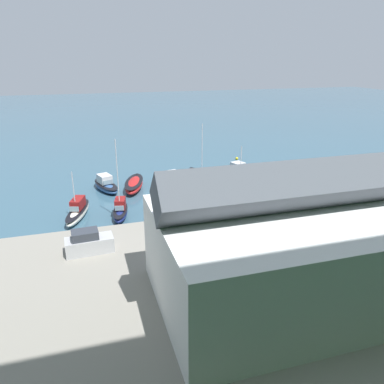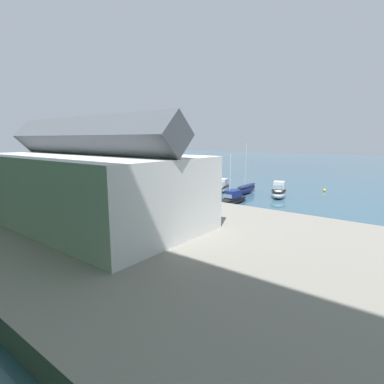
{
  "view_description": "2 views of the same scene",
  "coord_description": "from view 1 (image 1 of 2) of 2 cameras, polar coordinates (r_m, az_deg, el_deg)",
  "views": [
    {
      "loc": [
        10.28,
        47.58,
        18.18
      ],
      "look_at": [
        -2.62,
        4.54,
        1.87
      ],
      "focal_mm": 35.0,
      "sensor_mm": 36.0,
      "label": 1
    },
    {
      "loc": [
        -31.32,
        43.93,
        9.73
      ],
      "look_at": [
        -2.67,
        6.91,
        1.41
      ],
      "focal_mm": 28.0,
      "sensor_mm": 36.0,
      "label": 2
    }
  ],
  "objects": [
    {
      "name": "ground_plane",
      "position": [
        51.97,
        -4.21,
        -0.59
      ],
      "size": [
        320.0,
        320.0,
        0.0
      ],
      "primitive_type": "plane",
      "color": "#385B70"
    },
    {
      "name": "quay_promenade",
      "position": [
        30.18,
        6.75,
        -15.47
      ],
      "size": [
        137.6,
        28.37,
        1.52
      ],
      "color": "gray",
      "rests_on": "ground_plane"
    },
    {
      "name": "harbor_clubhouse",
      "position": [
        28.87,
        18.46,
        -7.77
      ],
      "size": [
        23.51,
        12.55,
        10.38
      ],
      "color": "white",
      "rests_on": "quay_promenade"
    },
    {
      "name": "moored_boat_0",
      "position": [
        49.92,
        6.97,
        -0.68
      ],
      "size": [
        2.6,
        7.53,
        7.64
      ],
      "rotation": [
        0.0,
        0.0,
        -0.06
      ],
      "color": "black",
      "rests_on": "ground_plane"
    },
    {
      "name": "moored_boat_1",
      "position": [
        49.45,
        1.48,
        -0.66
      ],
      "size": [
        3.09,
        4.89,
        1.49
      ],
      "rotation": [
        0.0,
        0.0,
        -0.23
      ],
      "color": "white",
      "rests_on": "ground_plane"
    },
    {
      "name": "moored_boat_2",
      "position": [
        47.35,
        -4.8,
        -1.66
      ],
      "size": [
        3.23,
        5.2,
        2.24
      ],
      "rotation": [
        0.0,
        0.0,
        0.32
      ],
      "color": "black",
      "rests_on": "ground_plane"
    },
    {
      "name": "moored_boat_3",
      "position": [
        45.6,
        -10.84,
        -2.78
      ],
      "size": [
        2.76,
        5.83,
        9.58
      ],
      "rotation": [
        0.0,
        0.0,
        -0.21
      ],
      "color": "navy",
      "rests_on": "ground_plane"
    },
    {
      "name": "moored_boat_4",
      "position": [
        46.58,
        -17.0,
        -2.81
      ],
      "size": [
        3.81,
        7.52,
        5.91
      ],
      "rotation": [
        0.0,
        0.0,
        -0.31
      ],
      "color": "white",
      "rests_on": "ground_plane"
    },
    {
      "name": "moored_boat_5",
      "position": [
        58.87,
        7.07,
        2.84
      ],
      "size": [
        3.86,
        5.56,
        2.75
      ],
      "rotation": [
        0.0,
        0.0,
        0.32
      ],
      "color": "white",
      "rests_on": "ground_plane"
    },
    {
      "name": "moored_boat_6",
      "position": [
        57.04,
        1.27,
        2.28
      ],
      "size": [
        2.33,
        8.0,
        9.08
      ],
      "rotation": [
        0.0,
        0.0,
        0.1
      ],
      "color": "navy",
      "rests_on": "ground_plane"
    },
    {
      "name": "moored_boat_7",
      "position": [
        54.9,
        -2.63,
        1.56
      ],
      "size": [
        3.09,
        6.01,
        2.43
      ],
      "rotation": [
        0.0,
        0.0,
        0.22
      ],
      "color": "white",
      "rests_on": "ground_plane"
    },
    {
      "name": "moored_boat_8",
      "position": [
        54.8,
        -8.81,
        1.15
      ],
      "size": [
        4.48,
        8.1,
        1.4
      ],
      "rotation": [
        0.0,
        0.0,
        -0.28
      ],
      "color": "red",
      "rests_on": "ground_plane"
    },
    {
      "name": "moored_boat_9",
      "position": [
        55.12,
        -13.01,
        1.05
      ],
      "size": [
        4.14,
        6.85,
        2.27
      ],
      "rotation": [
        0.0,
        0.0,
        0.32
      ],
      "color": "#33568E",
      "rests_on": "ground_plane"
    },
    {
      "name": "parked_car_0",
      "position": [
        35.1,
        -15.47,
        -7.48
      ],
      "size": [
        4.29,
        2.02,
        2.16
      ],
      "rotation": [
        0.0,
        0.0,
        1.62
      ],
      "color": "#B7B7BC",
      "rests_on": "quay_promenade"
    },
    {
      "name": "parked_car_2",
      "position": [
        41.24,
        8.3,
        -2.71
      ],
      "size": [
        4.3,
        2.04,
        2.16
      ],
      "rotation": [
        0.0,
        0.0,
        1.63
      ],
      "color": "#1E4C2D",
      "rests_on": "quay_promenade"
    },
    {
      "name": "person_on_quay",
      "position": [
        38.01,
        13.48,
        -4.8
      ],
      "size": [
        0.4,
        0.4,
        2.14
      ],
      "color": "#232838",
      "rests_on": "quay_promenade"
    },
    {
      "name": "mooring_buoy_0",
      "position": [
        70.57,
        6.84,
        5.1
      ],
      "size": [
        0.54,
        0.54,
        0.54
      ],
      "color": "yellow",
      "rests_on": "ground_plane"
    }
  ]
}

